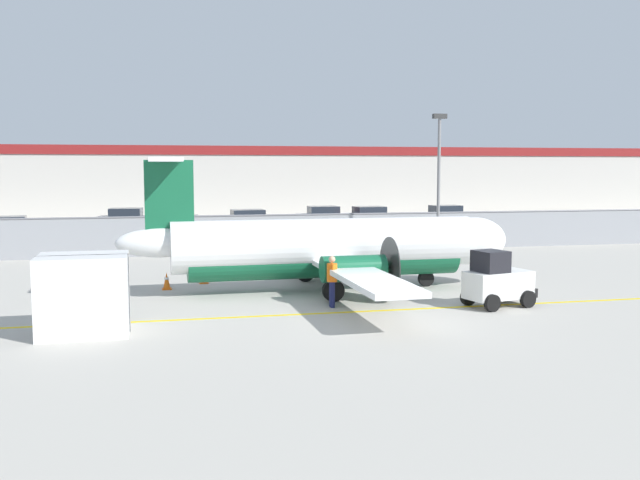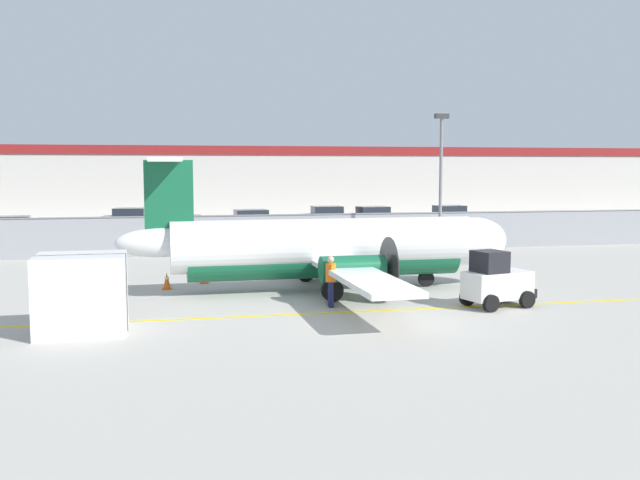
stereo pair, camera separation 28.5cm
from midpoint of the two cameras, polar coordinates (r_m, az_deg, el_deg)
name	(u,v)px [view 1 (the left image)]	position (r m, az deg, el deg)	size (l,w,h in m)	color
ground_plane	(371,311)	(23.00, 3.77, -5.69)	(140.00, 140.00, 0.01)	#ADA89E
perimeter_fence	(285,232)	(38.30, -3.03, 0.62)	(98.00, 0.10, 2.10)	gray
parking_lot_strip	(257,233)	(49.72, -5.27, 0.58)	(98.00, 17.00, 0.12)	#38383A
background_building	(230,182)	(67.90, -7.34, 4.66)	(91.00, 8.10, 6.50)	beige
commuter_airplane	(333,248)	(26.58, 0.73, -0.62)	(14.88, 16.03, 4.92)	white
baggage_tug	(497,281)	(24.23, 13.65, -3.20)	(2.53, 1.84, 1.88)	silver
ground_crew_worker	(332,278)	(23.44, 0.62, -3.10)	(0.37, 0.55, 1.70)	#191E4C
cargo_container	(84,295)	(20.78, -18.76, -4.15)	(2.44, 2.03, 2.20)	silver
traffic_cone_near_left	(167,281)	(27.55, -12.46, -3.24)	(0.36, 0.36, 0.64)	orange
traffic_cone_near_right	(204,276)	(28.70, -9.57, -2.82)	(0.36, 0.36, 0.64)	orange
parked_car_0	(8,230)	(46.23, -23.82, 0.75)	(4.35, 2.34, 1.58)	black
parked_car_1	(128,219)	(52.70, -15.28, 1.60)	(4.39, 2.43, 1.58)	slate
parked_car_2	(182,229)	(43.84, -11.18, 0.88)	(4.22, 2.04, 1.58)	silver
parked_car_3	(246,221)	(49.28, -6.09, 1.50)	(4.31, 2.22, 1.58)	gray
parked_car_4	(325,217)	(53.45, 0.24, 1.86)	(4.22, 2.05, 1.58)	silver
parked_car_5	(368,217)	(53.03, 3.70, 1.82)	(4.36, 2.36, 1.58)	red
parked_car_6	(444,216)	(55.31, 9.75, 1.91)	(4.30, 2.21, 1.58)	silver
apron_light_pole	(439,173)	(36.67, 9.26, 5.30)	(0.70, 0.30, 7.27)	slate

